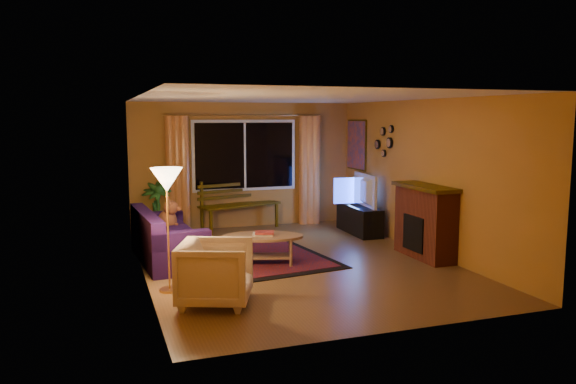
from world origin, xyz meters
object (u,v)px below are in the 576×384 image
object	(u,v)px
coffee_table	(263,250)
tv_console	(359,220)
sofa	(168,236)
floor_lamp	(168,230)
armchair	(216,270)
bench	(240,217)

from	to	relation	value
coffee_table	tv_console	size ratio (longest dim) A/B	0.97
sofa	floor_lamp	distance (m)	1.59
armchair	tv_console	distance (m)	4.69
bench	floor_lamp	bearing A→B (deg)	-132.08
bench	sofa	xyz separation A→B (m)	(-1.66, -2.05, 0.15)
bench	armchair	distance (m)	4.50
bench	floor_lamp	size ratio (longest dim) A/B	1.02
sofa	coffee_table	size ratio (longest dim) A/B	1.60
floor_lamp	armchair	bearing A→B (deg)	-56.71
floor_lamp	coffee_table	size ratio (longest dim) A/B	1.31
armchair	tv_console	world-z (taller)	armchair
sofa	armchair	size ratio (longest dim) A/B	2.32
armchair	floor_lamp	distance (m)	0.92
sofa	floor_lamp	bearing A→B (deg)	-101.20
tv_console	sofa	bearing A→B (deg)	-164.24
bench	sofa	size ratio (longest dim) A/B	0.84
sofa	tv_console	size ratio (longest dim) A/B	1.54
bench	floor_lamp	distance (m)	4.06
tv_console	floor_lamp	bearing A→B (deg)	-146.14
sofa	armchair	world-z (taller)	armchair
bench	floor_lamp	xyz separation A→B (m)	(-1.84, -3.58, 0.55)
bench	tv_console	xyz separation A→B (m)	(2.07, -1.11, 0.02)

